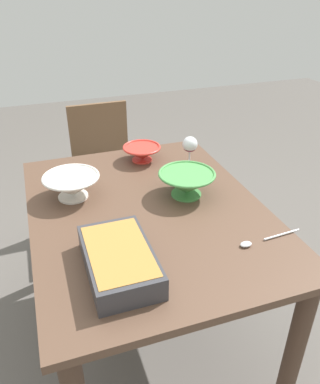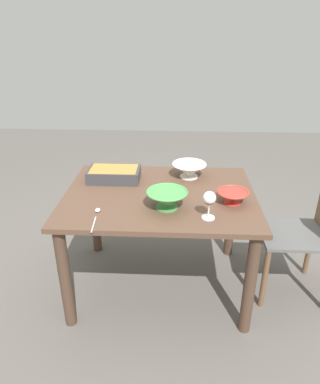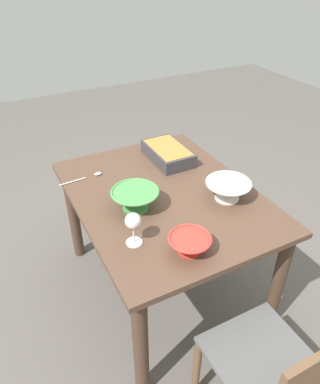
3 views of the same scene
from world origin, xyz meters
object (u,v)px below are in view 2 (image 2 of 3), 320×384
mixing_bowl (167,199)px  small_bowl (189,170)px  chair (306,232)px  serving_bowl (233,196)px  serving_spoon (96,215)px  wine_glass (209,200)px  dining_table (160,209)px  casserole_dish (114,174)px

mixing_bowl → small_bowl: size_ratio=1.02×
chair → serving_bowl: (-0.52, -0.10, 0.30)m
small_bowl → serving_spoon: 0.79m
wine_glass → mixing_bowl: size_ratio=0.67×
dining_table → serving_bowl: size_ratio=6.30×
chair → dining_table: bearing=179.5°
casserole_dish → small_bowl: bearing=8.5°
casserole_dish → mixing_bowl: size_ratio=1.44×
dining_table → casserole_dish: (-0.32, 0.19, 0.16)m
small_bowl → serving_spoon: bearing=-132.5°
dining_table → chair: size_ratio=1.44×
casserole_dish → serving_bowl: (0.76, -0.30, -0.00)m
small_bowl → serving_spoon: (-0.53, -0.58, -0.05)m
chair → small_bowl: (-0.77, 0.28, 0.31)m
serving_spoon → serving_bowl: bearing=14.3°
chair → wine_glass: bearing=-156.6°
chair → serving_spoon: size_ratio=3.29×
chair → mixing_bowl: chair is taller
small_bowl → wine_glass: bearing=-80.8°
chair → mixing_bowl: bearing=-168.7°
dining_table → small_bowl: 0.37m
casserole_dish → small_bowl: size_ratio=1.47×
small_bowl → serving_bowl: 0.45m
serving_bowl → casserole_dish: bearing=158.3°
wine_glass → serving_bowl: 0.26m
casserole_dish → serving_spoon: (-0.02, -0.50, -0.04)m
wine_glass → casserole_dish: 0.79m
casserole_dish → serving_bowl: casserole_dish is taller
mixing_bowl → casserole_dish: bearing=134.2°
mixing_bowl → wine_glass: bearing=-25.4°
wine_glass → serving_spoon: bearing=-179.4°
dining_table → small_bowl: size_ratio=5.06×
wine_glass → serving_bowl: size_ratio=0.85×
wine_glass → casserole_dish: bearing=140.7°
chair → serving_spoon: 1.36m
dining_table → mixing_bowl: (0.05, -0.19, 0.18)m
casserole_dish → mixing_bowl: 0.54m
chair → casserole_dish: chair is taller
small_bowl → serving_bowl: (0.25, -0.38, -0.01)m
wine_glass → serving_spoon: (-0.62, -0.01, -0.11)m
dining_table → mixing_bowl: size_ratio=4.97×
serving_bowl → dining_table: bearing=166.1°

